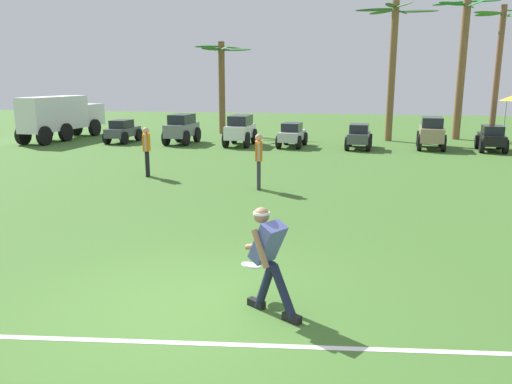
{
  "coord_description": "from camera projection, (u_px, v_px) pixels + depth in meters",
  "views": [
    {
      "loc": [
        2.06,
        -5.9,
        3.01
      ],
      "look_at": [
        0.36,
        3.29,
        0.9
      ],
      "focal_mm": 35.0,
      "sensor_mm": 36.0,
      "label": 1
    }
  ],
  "objects": [
    {
      "name": "ground_plane",
      "position": [
        185.0,
        309.0,
        6.69
      ],
      "size": [
        80.0,
        80.0,
        0.0
      ],
      "primitive_type": "plane",
      "color": "#3F692A"
    },
    {
      "name": "field_line_paint",
      "position": [
        161.0,
        342.0,
        5.84
      ],
      "size": [
        22.31,
        2.74,
        0.01
      ],
      "primitive_type": "cube",
      "rotation": [
        0.0,
        0.0,
        0.12
      ],
      "color": "white",
      "rests_on": "ground_plane"
    },
    {
      "name": "frisbee_thrower",
      "position": [
        268.0,
        255.0,
        6.45
      ],
      "size": [
        0.89,
        0.83,
        1.41
      ],
      "color": "#191E38",
      "rests_on": "ground_plane"
    },
    {
      "name": "frisbee_in_flight",
      "position": [
        251.0,
        265.0,
        7.0
      ],
      "size": [
        0.38,
        0.38,
        0.08
      ],
      "color": "white"
    },
    {
      "name": "teammate_near_sideline",
      "position": [
        147.0,
        147.0,
        15.66
      ],
      "size": [
        0.28,
        0.49,
        1.56
      ],
      "color": "black",
      "rests_on": "ground_plane"
    },
    {
      "name": "teammate_midfield",
      "position": [
        259.0,
        156.0,
        13.79
      ],
      "size": [
        0.26,
        0.5,
        1.56
      ],
      "color": "#33333D",
      "rests_on": "ground_plane"
    },
    {
      "name": "parked_car_slot_a",
      "position": [
        123.0,
        131.0,
        24.38
      ],
      "size": [
        1.16,
        2.23,
        1.1
      ],
      "color": "#474C51",
      "rests_on": "ground_plane"
    },
    {
      "name": "parked_car_slot_b",
      "position": [
        182.0,
        128.0,
        23.89
      ],
      "size": [
        1.26,
        2.39,
        1.4
      ],
      "color": "slate",
      "rests_on": "ground_plane"
    },
    {
      "name": "parked_car_slot_c",
      "position": [
        240.0,
        130.0,
        23.17
      ],
      "size": [
        1.22,
        2.38,
        1.4
      ],
      "color": "silver",
      "rests_on": "ground_plane"
    },
    {
      "name": "parked_car_slot_d",
      "position": [
        292.0,
        134.0,
        22.77
      ],
      "size": [
        1.27,
        2.27,
        1.1
      ],
      "color": "#B7BABF",
      "rests_on": "ground_plane"
    },
    {
      "name": "parked_car_slot_e",
      "position": [
        359.0,
        136.0,
        22.14
      ],
      "size": [
        1.25,
        2.27,
        1.1
      ],
      "color": "#474C51",
      "rests_on": "ground_plane"
    },
    {
      "name": "parked_car_slot_f",
      "position": [
        431.0,
        132.0,
        22.07
      ],
      "size": [
        1.39,
        2.44,
        1.4
      ],
      "color": "#998466",
      "rests_on": "ground_plane"
    },
    {
      "name": "parked_car_slot_g",
      "position": [
        492.0,
        138.0,
        21.43
      ],
      "size": [
        1.31,
        2.29,
        1.1
      ],
      "color": "black",
      "rests_on": "ground_plane"
    },
    {
      "name": "box_truck",
      "position": [
        61.0,
        115.0,
        25.33
      ],
      "size": [
        1.73,
        5.97,
        2.2
      ],
      "color": "silver",
      "rests_on": "ground_plane"
    },
    {
      "name": "palm_tree_far_left",
      "position": [
        222.0,
        79.0,
        27.91
      ],
      "size": [
        3.31,
        3.17,
        5.07
      ],
      "color": "brown",
      "rests_on": "ground_plane"
    },
    {
      "name": "palm_tree_left_of_centre",
      "position": [
        393.0,
        60.0,
        24.33
      ],
      "size": [
        3.91,
        3.44,
        6.69
      ],
      "color": "brown",
      "rests_on": "ground_plane"
    },
    {
      "name": "palm_tree_right_of_centre",
      "position": [
        462.0,
        61.0,
        24.97
      ],
      "size": [
        3.1,
        3.34,
        7.01
      ],
      "color": "brown",
      "rests_on": "ground_plane"
    },
    {
      "name": "palm_tree_far_right",
      "position": [
        499.0,
        60.0,
        24.47
      ],
      "size": [
        3.24,
        3.7,
        6.53
      ],
      "color": "brown",
      "rests_on": "ground_plane"
    }
  ]
}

